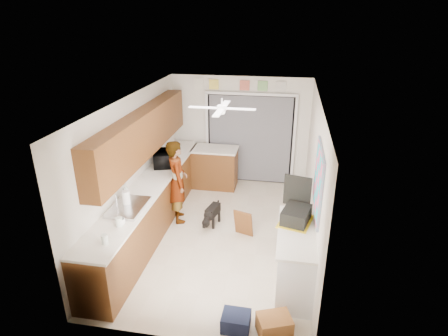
{
  "coord_description": "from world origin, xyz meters",
  "views": [
    {
      "loc": [
        1.11,
        -5.87,
        3.81
      ],
      "look_at": [
        0.0,
        0.4,
        1.15
      ],
      "focal_mm": 30.0,
      "sensor_mm": 36.0,
      "label": 1
    }
  ],
  "objects_px": {
    "suitcase": "(296,215)",
    "dog": "(213,214)",
    "soap_bottle": "(126,191)",
    "paper_towel_roll": "(126,199)",
    "navy_crate": "(236,321)",
    "microwave": "(163,158)",
    "cup": "(121,222)",
    "man": "(177,182)",
    "cardboard_box": "(274,325)"
  },
  "relations": [
    {
      "from": "paper_towel_roll",
      "to": "cardboard_box",
      "type": "relative_size",
      "value": 0.63
    },
    {
      "from": "paper_towel_roll",
      "to": "navy_crate",
      "type": "distance_m",
      "value": 2.53
    },
    {
      "from": "cup",
      "to": "man",
      "type": "relative_size",
      "value": 0.08
    },
    {
      "from": "paper_towel_roll",
      "to": "dog",
      "type": "height_order",
      "value": "paper_towel_roll"
    },
    {
      "from": "microwave",
      "to": "dog",
      "type": "relative_size",
      "value": 0.96
    },
    {
      "from": "suitcase",
      "to": "dog",
      "type": "height_order",
      "value": "suitcase"
    },
    {
      "from": "soap_bottle",
      "to": "cardboard_box",
      "type": "relative_size",
      "value": 0.64
    },
    {
      "from": "soap_bottle",
      "to": "dog",
      "type": "bearing_deg",
      "value": 37.5
    },
    {
      "from": "microwave",
      "to": "suitcase",
      "type": "xyz_separation_m",
      "value": [
        2.64,
        -1.76,
        -0.05
      ]
    },
    {
      "from": "paper_towel_roll",
      "to": "soap_bottle",
      "type": "bearing_deg",
      "value": 115.08
    },
    {
      "from": "microwave",
      "to": "man",
      "type": "distance_m",
      "value": 0.68
    },
    {
      "from": "soap_bottle",
      "to": "cup",
      "type": "distance_m",
      "value": 0.85
    },
    {
      "from": "microwave",
      "to": "soap_bottle",
      "type": "height_order",
      "value": "microwave"
    },
    {
      "from": "cup",
      "to": "navy_crate",
      "type": "xyz_separation_m",
      "value": [
        1.81,
        -0.7,
        -0.88
      ]
    },
    {
      "from": "navy_crate",
      "to": "man",
      "type": "bearing_deg",
      "value": 120.69
    },
    {
      "from": "cup",
      "to": "paper_towel_roll",
      "type": "distance_m",
      "value": 0.6
    },
    {
      "from": "microwave",
      "to": "cup",
      "type": "relative_size",
      "value": 3.92
    },
    {
      "from": "man",
      "to": "dog",
      "type": "height_order",
      "value": "man"
    },
    {
      "from": "cardboard_box",
      "to": "cup",
      "type": "bearing_deg",
      "value": 163.0
    },
    {
      "from": "suitcase",
      "to": "dog",
      "type": "xyz_separation_m",
      "value": [
        -1.52,
        1.21,
        -0.82
      ]
    },
    {
      "from": "soap_bottle",
      "to": "dog",
      "type": "height_order",
      "value": "soap_bottle"
    },
    {
      "from": "soap_bottle",
      "to": "dog",
      "type": "distance_m",
      "value": 1.8
    },
    {
      "from": "microwave",
      "to": "paper_towel_roll",
      "type": "xyz_separation_m",
      "value": [
        -0.03,
        -1.75,
        -0.02
      ]
    },
    {
      "from": "cup",
      "to": "navy_crate",
      "type": "relative_size",
      "value": 0.38
    },
    {
      "from": "man",
      "to": "suitcase",
      "type": "bearing_deg",
      "value": -144.38
    },
    {
      "from": "man",
      "to": "dog",
      "type": "relative_size",
      "value": 2.92
    },
    {
      "from": "cardboard_box",
      "to": "navy_crate",
      "type": "bearing_deg",
      "value": 180.0
    },
    {
      "from": "microwave",
      "to": "paper_towel_roll",
      "type": "relative_size",
      "value": 2.06
    },
    {
      "from": "soap_bottle",
      "to": "dog",
      "type": "xyz_separation_m",
      "value": [
        1.26,
        0.97,
        -0.85
      ]
    },
    {
      "from": "dog",
      "to": "navy_crate",
      "type": "bearing_deg",
      "value": -58.95
    },
    {
      "from": "paper_towel_roll",
      "to": "microwave",
      "type": "bearing_deg",
      "value": 89.15
    },
    {
      "from": "cardboard_box",
      "to": "man",
      "type": "distance_m",
      "value": 3.33
    },
    {
      "from": "suitcase",
      "to": "man",
      "type": "height_order",
      "value": "man"
    },
    {
      "from": "cup",
      "to": "cardboard_box",
      "type": "xyz_separation_m",
      "value": [
        2.3,
        -0.7,
        -0.86
      ]
    },
    {
      "from": "cardboard_box",
      "to": "suitcase",
      "type": "bearing_deg",
      "value": 80.67
    },
    {
      "from": "dog",
      "to": "soap_bottle",
      "type": "bearing_deg",
      "value": -129.67
    },
    {
      "from": "microwave",
      "to": "paper_towel_roll",
      "type": "bearing_deg",
      "value": 161.81
    },
    {
      "from": "navy_crate",
      "to": "man",
      "type": "relative_size",
      "value": 0.22
    },
    {
      "from": "soap_bottle",
      "to": "man",
      "type": "height_order",
      "value": "man"
    },
    {
      "from": "soap_bottle",
      "to": "paper_towel_roll",
      "type": "relative_size",
      "value": 1.03
    },
    {
      "from": "dog",
      "to": "microwave",
      "type": "bearing_deg",
      "value": 167.08
    },
    {
      "from": "cup",
      "to": "dog",
      "type": "relative_size",
      "value": 0.25
    },
    {
      "from": "soap_bottle",
      "to": "navy_crate",
      "type": "distance_m",
      "value": 2.74
    },
    {
      "from": "microwave",
      "to": "dog",
      "type": "bearing_deg",
      "value": -133.1
    },
    {
      "from": "paper_towel_roll",
      "to": "suitcase",
      "type": "relative_size",
      "value": 0.54
    },
    {
      "from": "suitcase",
      "to": "man",
      "type": "bearing_deg",
      "value": 164.5
    },
    {
      "from": "cardboard_box",
      "to": "navy_crate",
      "type": "relative_size",
      "value": 1.15
    },
    {
      "from": "microwave",
      "to": "paper_towel_roll",
      "type": "height_order",
      "value": "microwave"
    },
    {
      "from": "navy_crate",
      "to": "dog",
      "type": "bearing_deg",
      "value": 108.22
    },
    {
      "from": "soap_bottle",
      "to": "cardboard_box",
      "type": "distance_m",
      "value": 3.13
    }
  ]
}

